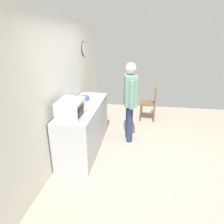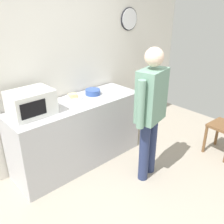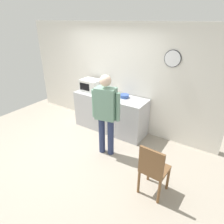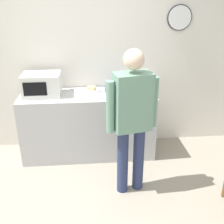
{
  "view_description": "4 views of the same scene",
  "coord_description": "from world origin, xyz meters",
  "px_view_note": "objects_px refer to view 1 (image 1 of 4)",
  "views": [
    {
      "loc": [
        -3.44,
        0.1,
        2.25
      ],
      "look_at": [
        0.42,
        0.69,
        0.73
      ],
      "focal_mm": 32.12,
      "sensor_mm": 36.0,
      "label": 1
    },
    {
      "loc": [
        -1.58,
        -1.38,
        2.2
      ],
      "look_at": [
        0.48,
        0.87,
        0.81
      ],
      "focal_mm": 39.81,
      "sensor_mm": 36.0,
      "label": 2
    },
    {
      "loc": [
        2.65,
        -2.51,
        2.65
      ],
      "look_at": [
        0.53,
        0.72,
        0.79
      ],
      "focal_mm": 31.38,
      "sensor_mm": 36.0,
      "label": 3
    },
    {
      "loc": [
        0.18,
        -2.36,
        2.23
      ],
      "look_at": [
        0.45,
        0.74,
        0.87
      ],
      "focal_mm": 43.82,
      "sensor_mm": 36.0,
      "label": 4
    }
  ],
  "objects_px": {
    "salad_bowl": "(84,98)",
    "person_standing": "(130,97)",
    "sandwich_plate": "(77,103)",
    "fork_utensil": "(69,108)",
    "wooden_chair": "(151,102)",
    "microwave": "(71,109)",
    "spoon_utensil": "(82,96)"
  },
  "relations": [
    {
      "from": "wooden_chair",
      "to": "salad_bowl",
      "type": "bearing_deg",
      "value": 133.2
    },
    {
      "from": "salad_bowl",
      "to": "person_standing",
      "type": "xyz_separation_m",
      "value": [
        0.13,
        -0.96,
        0.03
      ]
    },
    {
      "from": "sandwich_plate",
      "to": "person_standing",
      "type": "bearing_deg",
      "value": -67.36
    },
    {
      "from": "sandwich_plate",
      "to": "microwave",
      "type": "bearing_deg",
      "value": -169.73
    },
    {
      "from": "sandwich_plate",
      "to": "person_standing",
      "type": "xyz_separation_m",
      "value": [
        0.43,
        -1.03,
        0.05
      ]
    },
    {
      "from": "microwave",
      "to": "sandwich_plate",
      "type": "height_order",
      "value": "microwave"
    },
    {
      "from": "wooden_chair",
      "to": "fork_utensil",
      "type": "bearing_deg",
      "value": 140.54
    },
    {
      "from": "salad_bowl",
      "to": "wooden_chair",
      "type": "bearing_deg",
      "value": -46.8
    },
    {
      "from": "person_standing",
      "to": "spoon_utensil",
      "type": "bearing_deg",
      "value": 85.03
    },
    {
      "from": "person_standing",
      "to": "wooden_chair",
      "type": "bearing_deg",
      "value": -22.21
    },
    {
      "from": "sandwich_plate",
      "to": "wooden_chair",
      "type": "distance_m",
      "value": 2.32
    },
    {
      "from": "sandwich_plate",
      "to": "fork_utensil",
      "type": "relative_size",
      "value": 1.63
    },
    {
      "from": "spoon_utensil",
      "to": "wooden_chair",
      "type": "bearing_deg",
      "value": -54.12
    },
    {
      "from": "microwave",
      "to": "salad_bowl",
      "type": "xyz_separation_m",
      "value": [
        0.97,
        0.05,
        -0.11
      ]
    },
    {
      "from": "microwave",
      "to": "fork_utensil",
      "type": "relative_size",
      "value": 2.94
    },
    {
      "from": "microwave",
      "to": "person_standing",
      "type": "height_order",
      "value": "person_standing"
    },
    {
      "from": "spoon_utensil",
      "to": "wooden_chair",
      "type": "distance_m",
      "value": 2.02
    },
    {
      "from": "fork_utensil",
      "to": "wooden_chair",
      "type": "bearing_deg",
      "value": -39.46
    },
    {
      "from": "fork_utensil",
      "to": "spoon_utensil",
      "type": "relative_size",
      "value": 1.0
    },
    {
      "from": "microwave",
      "to": "spoon_utensil",
      "type": "xyz_separation_m",
      "value": [
        1.19,
        0.18,
        -0.15
      ]
    },
    {
      "from": "salad_bowl",
      "to": "person_standing",
      "type": "height_order",
      "value": "person_standing"
    },
    {
      "from": "microwave",
      "to": "salad_bowl",
      "type": "distance_m",
      "value": 0.97
    },
    {
      "from": "fork_utensil",
      "to": "wooden_chair",
      "type": "relative_size",
      "value": 0.18
    },
    {
      "from": "sandwich_plate",
      "to": "person_standing",
      "type": "relative_size",
      "value": 0.16
    },
    {
      "from": "sandwich_plate",
      "to": "wooden_chair",
      "type": "bearing_deg",
      "value": -42.54
    },
    {
      "from": "spoon_utensil",
      "to": "wooden_chair",
      "type": "height_order",
      "value": "spoon_utensil"
    },
    {
      "from": "spoon_utensil",
      "to": "wooden_chair",
      "type": "relative_size",
      "value": 0.18
    },
    {
      "from": "fork_utensil",
      "to": "person_standing",
      "type": "height_order",
      "value": "person_standing"
    },
    {
      "from": "spoon_utensil",
      "to": "person_standing",
      "type": "distance_m",
      "value": 1.09
    },
    {
      "from": "salad_bowl",
      "to": "spoon_utensil",
      "type": "height_order",
      "value": "salad_bowl"
    },
    {
      "from": "salad_bowl",
      "to": "spoon_utensil",
      "type": "xyz_separation_m",
      "value": [
        0.23,
        0.12,
        -0.03
      ]
    },
    {
      "from": "microwave",
      "to": "wooden_chair",
      "type": "distance_m",
      "value": 2.8
    }
  ]
}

